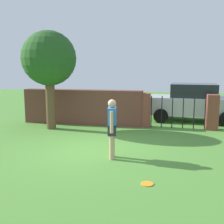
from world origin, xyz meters
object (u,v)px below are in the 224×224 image
(person, at_px, (112,126))
(car, at_px, (193,102))
(tree, at_px, (49,60))
(frisbee_orange, at_px, (147,184))

(person, distance_m, car, 6.40)
(tree, relative_size, person, 2.39)
(person, height_order, frisbee_orange, person)
(person, bearing_deg, frisbee_orange, -153.47)
(car, distance_m, frisbee_orange, 7.57)
(person, bearing_deg, car, -32.79)
(frisbee_orange, bearing_deg, car, 78.64)
(tree, bearing_deg, frisbee_orange, -47.11)
(tree, relative_size, frisbee_orange, 14.32)
(car, relative_size, frisbee_orange, 15.92)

